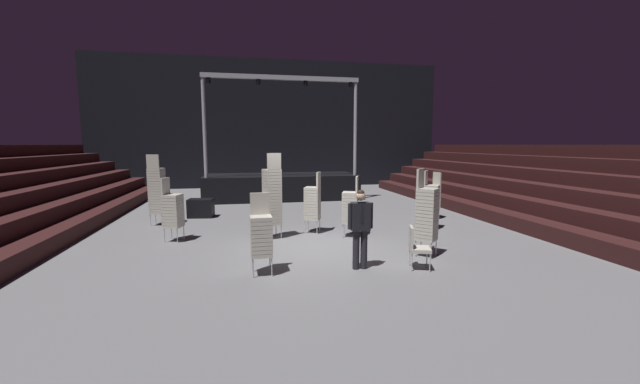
# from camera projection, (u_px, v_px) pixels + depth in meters

# --- Properties ---
(ground_plane) EXTENTS (22.00, 30.00, 0.10)m
(ground_plane) POSITION_uv_depth(u_px,v_px,m) (316.00, 251.00, 9.80)
(ground_plane) COLOR slate
(arena_end_wall) EXTENTS (22.00, 0.30, 8.00)m
(arena_end_wall) POSITION_uv_depth(u_px,v_px,m) (272.00, 124.00, 23.88)
(arena_end_wall) COLOR black
(arena_end_wall) RESTS_ON ground_plane
(bleacher_bank_right) EXTENTS (4.50, 24.00, 2.70)m
(bleacher_bank_right) POSITION_uv_depth(u_px,v_px,m) (572.00, 186.00, 12.31)
(bleacher_bank_right) COLOR black
(bleacher_bank_right) RESTS_ON ground_plane
(stage_riser) EXTENTS (7.50, 2.93, 5.84)m
(stage_riser) POSITION_uv_depth(u_px,v_px,m) (281.00, 185.00, 18.91)
(stage_riser) COLOR black
(stage_riser) RESTS_ON ground_plane
(man_with_tie) EXTENTS (0.57, 0.24, 1.75)m
(man_with_tie) POSITION_uv_depth(u_px,v_px,m) (360.00, 224.00, 8.13)
(man_with_tie) COLOR black
(man_with_tie) RESTS_ON ground_plane
(chair_stack_front_left) EXTENTS (0.52, 0.52, 1.71)m
(chair_stack_front_left) POSITION_uv_depth(u_px,v_px,m) (432.00, 196.00, 13.70)
(chair_stack_front_left) COLOR #B2B5BA
(chair_stack_front_left) RESTS_ON ground_plane
(chair_stack_front_right) EXTENTS (0.52, 0.52, 2.39)m
(chair_stack_front_right) POSITION_uv_depth(u_px,v_px,m) (157.00, 190.00, 12.59)
(chair_stack_front_right) COLOR #B2B5BA
(chair_stack_front_right) RESTS_ON ground_plane
(chair_stack_mid_left) EXTENTS (0.56, 0.56, 2.48)m
(chair_stack_mid_left) POSITION_uv_depth(u_px,v_px,m) (272.00, 196.00, 10.81)
(chair_stack_mid_left) COLOR #B2B5BA
(chair_stack_mid_left) RESTS_ON ground_plane
(chair_stack_mid_right) EXTENTS (0.45, 0.45, 1.71)m
(chair_stack_mid_right) POSITION_uv_depth(u_px,v_px,m) (261.00, 234.00, 7.81)
(chair_stack_mid_right) COLOR #B2B5BA
(chair_stack_mid_right) RESTS_ON ground_plane
(chair_stack_mid_centre) EXTENTS (0.56, 0.56, 1.79)m
(chair_stack_mid_centre) POSITION_uv_depth(u_px,v_px,m) (173.00, 210.00, 10.51)
(chair_stack_mid_centre) COLOR #B2B5BA
(chair_stack_mid_centre) RESTS_ON ground_plane
(chair_stack_rear_left) EXTENTS (0.62, 0.62, 1.88)m
(chair_stack_rear_left) POSITION_uv_depth(u_px,v_px,m) (431.00, 200.00, 12.07)
(chair_stack_rear_left) COLOR #B2B5BA
(chair_stack_rear_left) RESTS_ON ground_plane
(chair_stack_rear_right) EXTENTS (0.58, 0.58, 1.88)m
(chair_stack_rear_right) POSITION_uv_depth(u_px,v_px,m) (313.00, 202.00, 11.56)
(chair_stack_rear_right) COLOR #B2B5BA
(chair_stack_rear_right) RESTS_ON ground_plane
(chair_stack_rear_centre) EXTENTS (0.57, 0.57, 1.79)m
(chair_stack_rear_centre) POSITION_uv_depth(u_px,v_px,m) (350.00, 207.00, 11.03)
(chair_stack_rear_centre) COLOR #B2B5BA
(chair_stack_rear_centre) RESTS_ON ground_plane
(chair_stack_aisle_left) EXTENTS (0.62, 0.62, 2.14)m
(chair_stack_aisle_left) POSITION_uv_depth(u_px,v_px,m) (427.00, 213.00, 9.06)
(chair_stack_aisle_left) COLOR #B2B5BA
(chair_stack_aisle_left) RESTS_ON ground_plane
(equipment_road_case) EXTENTS (0.97, 0.72, 0.69)m
(equipment_road_case) POSITION_uv_depth(u_px,v_px,m) (201.00, 208.00, 14.06)
(equipment_road_case) COLOR black
(equipment_road_case) RESTS_ON ground_plane
(loose_chair_near_man) EXTENTS (0.55, 0.55, 0.95)m
(loose_chair_near_man) POSITION_uv_depth(u_px,v_px,m) (417.00, 245.00, 8.18)
(loose_chair_near_man) COLOR #B2B5BA
(loose_chair_near_man) RESTS_ON ground_plane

